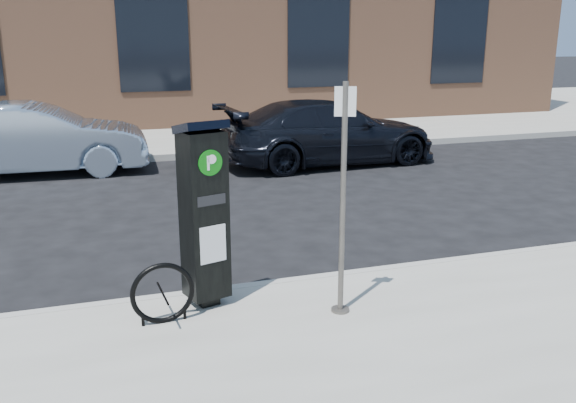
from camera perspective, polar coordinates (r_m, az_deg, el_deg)
name	(u,v)px	position (r m, az deg, el deg)	size (l,w,h in m)	color
ground	(276,293)	(7.05, -1.16, -8.56)	(120.00, 120.00, 0.00)	black
sidewalk_far	(152,123)	(20.45, -12.64, 7.22)	(60.00, 12.00, 0.15)	gray
curb_near	(276,288)	(7.00, -1.11, -8.06)	(60.00, 0.12, 0.16)	#9E9B93
curb_far	(177,157)	(14.58, -10.31, 4.15)	(60.00, 0.12, 0.16)	#9E9B93
parking_kiosk	(204,212)	(6.15, -7.87, -1.02)	(0.53, 0.50, 1.93)	black
sign_pole	(343,203)	(5.90, 5.15, -0.12)	(0.19, 0.18, 2.30)	#4E4A45
bike_rack	(163,294)	(6.05, -11.64, -8.43)	(0.62, 0.10, 0.62)	black
car_silver	(35,139)	(13.79, -22.56, 5.41)	(1.58, 4.52, 1.49)	#92A4BA
car_dark	(329,132)	(13.86, 3.83, 6.49)	(2.02, 4.97, 1.44)	black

